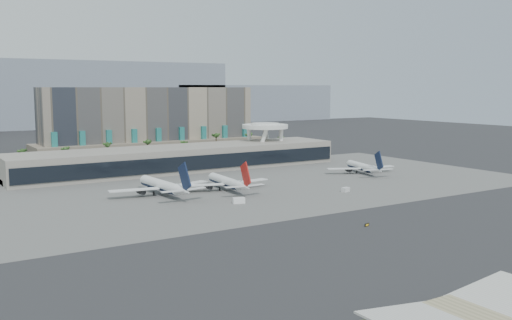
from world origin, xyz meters
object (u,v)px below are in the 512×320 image
airliner_centre (227,182)px  airliner_right (363,167)px  service_vehicle_a (239,201)px  service_vehicle_b (346,190)px  taxiway_sign (367,225)px  airliner_left (162,185)px

airliner_centre → airliner_right: airliner_centre is taller
airliner_right → service_vehicle_a: 93.83m
airliner_centre → service_vehicle_b: airliner_centre is taller
service_vehicle_a → taxiway_sign: 52.68m
airliner_left → service_vehicle_a: (16.99, -30.08, -2.74)m
airliner_right → service_vehicle_a: size_ratio=8.44×
service_vehicle_a → service_vehicle_b: service_vehicle_a is taller
airliner_left → airliner_right: 105.57m
airliner_left → service_vehicle_b: bearing=-30.4°
airliner_centre → taxiway_sign: bearing=-81.4°
airliner_right → taxiway_sign: airliner_right is taller
service_vehicle_a → taxiway_sign: (15.35, -50.39, -0.59)m
airliner_right → service_vehicle_b: bearing=-125.3°
airliner_left → service_vehicle_b: size_ratio=12.42×
service_vehicle_a → taxiway_sign: size_ratio=2.09×
airliner_left → airliner_centre: (26.62, -4.29, -0.31)m
airliner_left → airliner_right: bearing=-3.0°
airliner_right → airliner_left: bearing=-164.8°
airliner_right → service_vehicle_b: (-40.48, -33.90, -2.32)m
airliner_left → airliner_centre: size_ratio=1.09×
airliner_centre → taxiway_sign: 76.45m
service_vehicle_b → service_vehicle_a: bearing=159.6°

